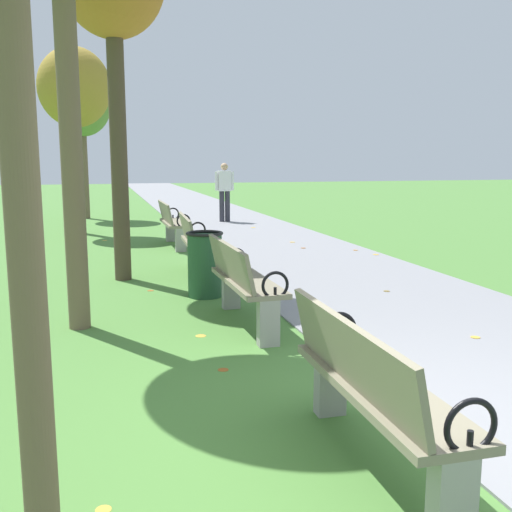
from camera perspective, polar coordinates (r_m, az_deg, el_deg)
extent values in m
plane|color=#4C7F38|center=(3.90, 17.90, -17.98)|extent=(80.00, 80.00, 0.00)
cube|color=gray|center=(21.24, -5.51, 4.63)|extent=(3.12, 44.00, 0.02)
cube|color=gray|center=(3.49, 11.89, -12.43)|extent=(0.45, 1.60, 0.05)
cube|color=gray|center=(3.34, 9.06, -9.27)|extent=(0.13, 1.60, 0.40)
cube|color=#99968E|center=(3.03, 18.41, -21.60)|extent=(0.20, 0.12, 0.45)
cube|color=#99968E|center=(4.21, 7.19, -12.08)|extent=(0.20, 0.12, 0.45)
torus|color=black|center=(2.88, 20.06, -15.23)|extent=(0.27, 0.03, 0.27)
cylinder|color=black|center=(2.91, 19.97, -16.66)|extent=(0.03, 0.03, 0.12)
torus|color=black|center=(4.13, 7.97, -7.17)|extent=(0.27, 0.03, 0.27)
cylinder|color=black|center=(4.16, 7.95, -8.23)|extent=(0.03, 0.03, 0.12)
cube|color=gray|center=(6.25, -0.82, -2.49)|extent=(0.47, 1.61, 0.05)
cube|color=gray|center=(6.16, -2.53, -0.54)|extent=(0.15, 1.60, 0.40)
cube|color=#99968E|center=(5.62, 1.20, -6.48)|extent=(0.20, 0.12, 0.45)
cube|color=#99968E|center=(7.00, -2.43, -3.29)|extent=(0.20, 0.12, 0.45)
torus|color=black|center=(5.53, 1.87, -2.84)|extent=(0.27, 0.04, 0.27)
cylinder|color=black|center=(5.55, 1.86, -3.65)|extent=(0.03, 0.03, 0.12)
torus|color=black|center=(6.96, -2.01, -0.29)|extent=(0.27, 0.04, 0.27)
cylinder|color=black|center=(6.98, -2.01, -0.94)|extent=(0.03, 0.03, 0.12)
cube|color=gray|center=(9.13, -5.44, 1.25)|extent=(0.51, 1.62, 0.05)
cube|color=gray|center=(9.08, -6.65, 2.62)|extent=(0.20, 1.60, 0.40)
cube|color=#99968E|center=(8.44, -4.80, -1.12)|extent=(0.21, 0.13, 0.45)
cube|color=#99968E|center=(9.89, -5.94, 0.41)|extent=(0.21, 0.13, 0.45)
torus|color=black|center=(8.37, -4.41, 1.33)|extent=(0.27, 0.04, 0.27)
cylinder|color=black|center=(8.38, -4.40, 0.79)|extent=(0.03, 0.03, 0.12)
torus|color=black|center=(9.87, -5.65, 2.54)|extent=(0.27, 0.04, 0.27)
cylinder|color=black|center=(9.88, -5.64, 2.07)|extent=(0.03, 0.03, 0.12)
cube|color=gray|center=(12.05, -7.83, 3.19)|extent=(0.45, 1.60, 0.05)
cube|color=gray|center=(12.00, -8.76, 4.22)|extent=(0.13, 1.60, 0.40)
cube|color=#99968E|center=(11.35, -7.30, 1.55)|extent=(0.20, 0.12, 0.45)
cube|color=#99968E|center=(12.81, -8.25, 2.41)|extent=(0.20, 0.12, 0.45)
torus|color=black|center=(11.30, -7.02, 3.38)|extent=(0.27, 0.03, 0.27)
cylinder|color=black|center=(11.31, -7.01, 2.98)|extent=(0.03, 0.03, 0.12)
torus|color=black|center=(12.80, -8.04, 4.06)|extent=(0.27, 0.03, 0.27)
cylinder|color=black|center=(12.80, -8.03, 3.70)|extent=(0.03, 0.03, 0.12)
cylinder|color=brown|center=(2.45, -21.56, 3.29)|extent=(0.14, 0.14, 3.06)
cylinder|color=brown|center=(6.30, -17.44, 10.05)|extent=(0.22, 0.22, 3.76)
cylinder|color=#4C3D2D|center=(8.75, -13.13, 9.67)|extent=(0.24, 0.24, 3.68)
cylinder|color=brown|center=(14.54, -16.78, 7.58)|extent=(0.22, 0.22, 2.80)
ellipsoid|color=olive|center=(14.63, -17.16, 15.33)|extent=(1.65, 1.65, 1.81)
cylinder|color=brown|center=(18.22, -16.23, 7.78)|extent=(0.20, 0.20, 2.72)
ellipsoid|color=#5B8438|center=(18.28, -16.51, 13.86)|extent=(1.65, 1.65, 1.81)
cylinder|color=#2D2D38|center=(16.54, -2.77, 4.83)|extent=(0.14, 0.14, 0.85)
cylinder|color=#2D2D38|center=(16.51, -3.32, 4.82)|extent=(0.14, 0.14, 0.85)
cube|color=white|center=(16.49, -3.07, 7.26)|extent=(0.34, 0.23, 0.56)
sphere|color=tan|center=(16.48, -3.08, 8.62)|extent=(0.20, 0.20, 0.20)
cylinder|color=white|center=(16.53, -2.31, 7.28)|extent=(0.09, 0.09, 0.52)
cylinder|color=white|center=(16.45, -3.83, 7.25)|extent=(0.09, 0.09, 0.52)
cylinder|color=#234C2D|center=(7.60, -4.96, -0.95)|extent=(0.44, 0.44, 0.80)
torus|color=black|center=(7.54, -5.00, 2.19)|extent=(0.48, 0.48, 0.04)
cylinder|color=gold|center=(3.35, -14.55, -22.61)|extent=(0.10, 0.10, 0.00)
cylinder|color=brown|center=(14.12, -6.28, 2.27)|extent=(0.11, 0.11, 0.00)
cylinder|color=#AD6B23|center=(11.48, 9.59, 0.56)|extent=(0.12, 0.12, 0.00)
cylinder|color=#93511E|center=(11.63, 4.60, 0.78)|extent=(0.14, 0.14, 0.00)
cylinder|color=gold|center=(15.05, -0.27, 2.77)|extent=(0.12, 0.12, 0.00)
cylinder|color=#93511E|center=(8.09, -10.16, -3.30)|extent=(0.10, 0.10, 0.00)
cylinder|color=#BC842D|center=(11.26, -16.09, 0.05)|extent=(0.10, 0.10, 0.00)
cylinder|color=brown|center=(8.03, 12.52, -3.33)|extent=(0.11, 0.11, 0.00)
cylinder|color=gold|center=(12.44, 3.52, 1.35)|extent=(0.12, 0.12, 0.00)
cylinder|color=#93511E|center=(5.07, -3.19, -10.91)|extent=(0.10, 0.10, 0.00)
cylinder|color=gold|center=(6.00, -5.37, -7.68)|extent=(0.15, 0.15, 0.00)
cylinder|color=gold|center=(11.03, 11.52, 0.14)|extent=(0.15, 0.15, 0.00)
cylinder|color=gold|center=(6.25, 20.45, -7.37)|extent=(0.11, 0.11, 0.00)
cylinder|color=gold|center=(13.26, -14.41, 1.49)|extent=(0.13, 0.13, 0.00)
cylinder|color=#BC842D|center=(10.77, -2.26, 0.11)|extent=(0.12, 0.12, 0.00)
cylinder|color=#BC842D|center=(7.62, -2.75, -3.95)|extent=(0.13, 0.13, 0.00)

